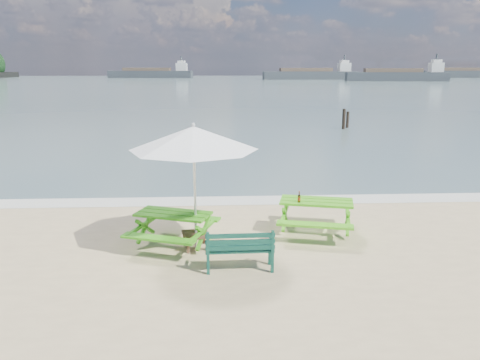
{
  "coord_description": "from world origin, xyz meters",
  "views": [
    {
      "loc": [
        -0.85,
        -8.08,
        3.73
      ],
      "look_at": [
        -0.3,
        3.0,
        1.0
      ],
      "focal_mm": 35.0,
      "sensor_mm": 36.0,
      "label": 1
    }
  ],
  "objects_px": {
    "picnic_table_right": "(316,217)",
    "beer_bottle": "(299,199)",
    "side_table": "(196,240)",
    "picnic_table_left": "(174,230)",
    "park_bench": "(240,257)",
    "swimmer": "(182,151)",
    "patio_umbrella": "(194,138)"
  },
  "relations": [
    {
      "from": "side_table",
      "to": "picnic_table_left",
      "type": "bearing_deg",
      "value": 161.58
    },
    {
      "from": "side_table",
      "to": "beer_bottle",
      "type": "xyz_separation_m",
      "value": [
        2.27,
        0.67,
        0.68
      ]
    },
    {
      "from": "picnic_table_right",
      "to": "beer_bottle",
      "type": "distance_m",
      "value": 0.65
    },
    {
      "from": "picnic_table_right",
      "to": "patio_umbrella",
      "type": "relative_size",
      "value": 0.68
    },
    {
      "from": "picnic_table_right",
      "to": "park_bench",
      "type": "relative_size",
      "value": 1.66
    },
    {
      "from": "park_bench",
      "to": "beer_bottle",
      "type": "height_order",
      "value": "beer_bottle"
    },
    {
      "from": "picnic_table_left",
      "to": "park_bench",
      "type": "distance_m",
      "value": 1.83
    },
    {
      "from": "picnic_table_left",
      "to": "picnic_table_right",
      "type": "distance_m",
      "value": 3.22
    },
    {
      "from": "patio_umbrella",
      "to": "swimmer",
      "type": "height_order",
      "value": "patio_umbrella"
    },
    {
      "from": "picnic_table_right",
      "to": "beer_bottle",
      "type": "height_order",
      "value": "beer_bottle"
    },
    {
      "from": "park_bench",
      "to": "swimmer",
      "type": "relative_size",
      "value": 0.79
    },
    {
      "from": "park_bench",
      "to": "picnic_table_right",
      "type": "bearing_deg",
      "value": 45.87
    },
    {
      "from": "swimmer",
      "to": "patio_umbrella",
      "type": "bearing_deg",
      "value": -84.58
    },
    {
      "from": "park_bench",
      "to": "swimmer",
      "type": "height_order",
      "value": "park_bench"
    },
    {
      "from": "park_bench",
      "to": "patio_umbrella",
      "type": "xyz_separation_m",
      "value": [
        -0.86,
        1.09,
        2.09
      ]
    },
    {
      "from": "side_table",
      "to": "swimmer",
      "type": "bearing_deg",
      "value": 95.42
    },
    {
      "from": "patio_umbrella",
      "to": "beer_bottle",
      "type": "bearing_deg",
      "value": 16.54
    },
    {
      "from": "park_bench",
      "to": "side_table",
      "type": "height_order",
      "value": "park_bench"
    },
    {
      "from": "side_table",
      "to": "beer_bottle",
      "type": "bearing_deg",
      "value": 16.54
    },
    {
      "from": "side_table",
      "to": "patio_umbrella",
      "type": "relative_size",
      "value": 0.2
    },
    {
      "from": "park_bench",
      "to": "beer_bottle",
      "type": "bearing_deg",
      "value": 51.35
    },
    {
      "from": "picnic_table_right",
      "to": "swimmer",
      "type": "xyz_separation_m",
      "value": [
        -3.96,
        12.58,
        -0.7
      ]
    },
    {
      "from": "picnic_table_right",
      "to": "patio_umbrella",
      "type": "xyz_separation_m",
      "value": [
        -2.69,
        -0.8,
        1.96
      ]
    },
    {
      "from": "patio_umbrella",
      "to": "picnic_table_right",
      "type": "bearing_deg",
      "value": 16.52
    },
    {
      "from": "beer_bottle",
      "to": "swimmer",
      "type": "height_order",
      "value": "beer_bottle"
    },
    {
      "from": "picnic_table_right",
      "to": "beer_bottle",
      "type": "bearing_deg",
      "value": -163.55
    },
    {
      "from": "park_bench",
      "to": "swimmer",
      "type": "bearing_deg",
      "value": 98.38
    },
    {
      "from": "swimmer",
      "to": "beer_bottle",
      "type": "bearing_deg",
      "value": -74.44
    },
    {
      "from": "park_bench",
      "to": "side_table",
      "type": "relative_size",
      "value": 2.05
    },
    {
      "from": "swimmer",
      "to": "picnic_table_right",
      "type": "bearing_deg",
      "value": -72.53
    },
    {
      "from": "picnic_table_left",
      "to": "picnic_table_right",
      "type": "relative_size",
      "value": 1.0
    },
    {
      "from": "picnic_table_left",
      "to": "swimmer",
      "type": "height_order",
      "value": "picnic_table_left"
    }
  ]
}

